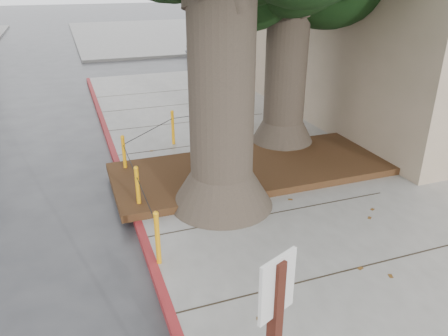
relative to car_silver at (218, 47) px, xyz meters
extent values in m
plane|color=#28282B|center=(-5.32, -19.07, -0.60)|extent=(140.00, 140.00, 0.00)
cube|color=slate|center=(0.68, 10.93, -0.53)|extent=(16.00, 20.00, 0.15)
cube|color=maroon|center=(-7.32, -16.57, -0.53)|extent=(0.14, 26.00, 0.16)
cube|color=black|center=(-4.42, -15.17, -0.37)|extent=(6.40, 2.60, 0.16)
cone|color=#4C3F33|center=(-5.62, -16.37, -0.10)|extent=(2.04, 2.04, 0.70)
cylinder|color=#4C3F33|center=(-5.62, -16.37, 1.93)|extent=(1.20, 1.20, 4.22)
cone|color=#4C3F33|center=(-3.02, -13.87, -0.10)|extent=(1.77, 1.77, 0.70)
cylinder|color=#4C3F33|center=(-3.02, -13.87, 1.72)|extent=(1.04, 1.04, 3.84)
cylinder|color=orange|center=(-7.22, -17.87, 0.00)|extent=(0.08, 0.08, 0.90)
sphere|color=orange|center=(-7.22, -17.87, 0.45)|extent=(0.09, 0.09, 0.09)
cylinder|color=orange|center=(-7.22, -16.07, 0.00)|extent=(0.08, 0.08, 0.90)
sphere|color=orange|center=(-7.22, -16.07, 0.45)|extent=(0.09, 0.09, 0.09)
cylinder|color=orange|center=(-7.22, -14.27, 0.00)|extent=(0.08, 0.08, 0.90)
sphere|color=orange|center=(-7.22, -14.27, 0.45)|extent=(0.09, 0.09, 0.09)
cylinder|color=orange|center=(-5.72, -12.77, 0.00)|extent=(0.08, 0.08, 0.90)
sphere|color=orange|center=(-5.72, -12.77, 0.45)|extent=(0.09, 0.09, 0.09)
cylinder|color=orange|center=(-3.52, -12.57, 0.00)|extent=(0.08, 0.08, 0.90)
sphere|color=orange|center=(-3.52, -12.57, 0.45)|extent=(0.09, 0.09, 0.09)
cylinder|color=black|center=(-7.22, -16.97, 0.27)|extent=(0.02, 1.80, 0.02)
cylinder|color=black|center=(-7.22, -15.17, 0.27)|extent=(0.02, 1.80, 0.02)
cylinder|color=black|center=(-6.47, -13.52, 0.27)|extent=(1.51, 1.51, 0.02)
cylinder|color=black|center=(-4.62, -12.67, 0.27)|extent=(2.20, 0.22, 0.02)
cube|color=silver|center=(-7.27, -21.91, 2.20)|extent=(0.27, 0.13, 0.40)
imported|color=#9A999E|center=(0.00, 0.00, 0.00)|extent=(3.54, 1.44, 1.20)
imported|color=#9C210E|center=(4.41, 0.83, 0.00)|extent=(3.74, 1.58, 1.20)
camera|label=1|loc=(-8.21, -23.63, 3.79)|focal=35.00mm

